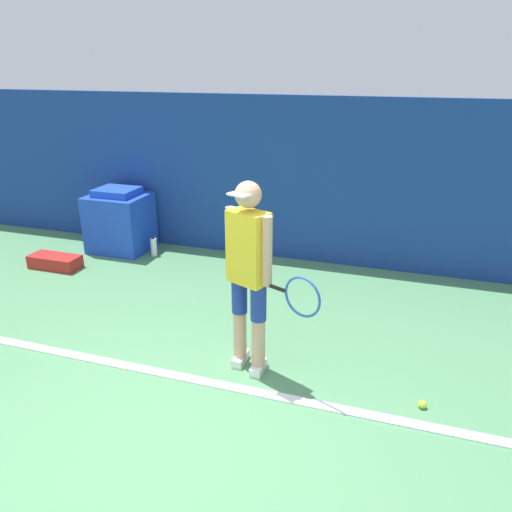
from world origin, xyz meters
TOP-DOWN VIEW (x-y plane):
  - ground_plane at (0.00, 0.00)m, footprint 24.00×24.00m
  - back_wall at (0.00, 3.82)m, footprint 24.00×0.10m
  - court_baseline at (0.00, 0.69)m, footprint 21.60×0.10m
  - tennis_player at (0.30, 1.03)m, footprint 0.91×0.45m
  - tennis_ball at (1.80, 0.92)m, footprint 0.07×0.07m
  - covered_chair at (-2.50, 3.36)m, footprint 0.82×0.71m
  - equipment_bag at (-2.97, 2.45)m, footprint 0.69×0.30m
  - water_bottle at (-1.92, 3.28)m, footprint 0.09×0.09m

SIDE VIEW (x-z plane):
  - ground_plane at x=0.00m, z-range 0.00..0.00m
  - court_baseline at x=0.00m, z-range 0.00..0.01m
  - tennis_ball at x=1.80m, z-range 0.00..0.07m
  - equipment_bag at x=-2.97m, z-range 0.00..0.17m
  - water_bottle at x=-1.92m, z-range -0.01..0.27m
  - covered_chair at x=-2.50m, z-range -0.02..0.90m
  - tennis_player at x=0.30m, z-range 0.10..1.82m
  - back_wall at x=0.00m, z-range 0.00..2.21m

